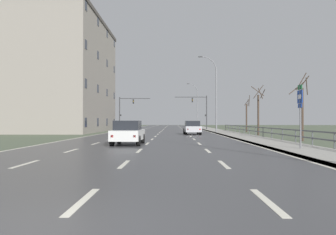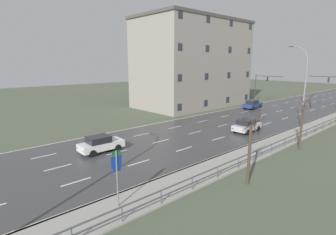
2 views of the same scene
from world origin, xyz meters
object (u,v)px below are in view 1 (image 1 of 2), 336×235
at_px(street_lamp_midground, 215,95).
at_px(brick_building, 61,76).
at_px(car_near_left, 134,126).
at_px(car_distant, 128,132).
at_px(highway_sign, 300,108).
at_px(car_far_right, 192,128).
at_px(street_lamp_distant, 197,106).
at_px(traffic_signal_left, 126,108).
at_px(traffic_signal_right, 201,107).

distance_m(street_lamp_midground, brick_building, 22.56).
distance_m(car_near_left, car_distant, 32.34).
bearing_deg(highway_sign, car_far_right, 102.15).
height_order(car_near_left, car_distant, same).
xyz_separation_m(street_lamp_distant, car_distant, (-8.59, -57.50, -4.32)).
bearing_deg(brick_building, car_far_right, -29.07).
bearing_deg(street_lamp_midground, car_near_left, 143.89).
relative_size(traffic_signal_left, car_near_left, 1.41).
distance_m(highway_sign, car_distant, 10.45).
height_order(car_far_right, car_distant, same).
bearing_deg(car_near_left, traffic_signal_right, 30.31).
bearing_deg(highway_sign, traffic_signal_right, 92.11).
bearing_deg(car_distant, car_far_right, 73.88).
xyz_separation_m(traffic_signal_right, brick_building, (-21.43, -12.34, 4.00)).
height_order(highway_sign, car_distant, highway_sign).
xyz_separation_m(car_near_left, car_far_right, (8.39, -15.49, 0.00)).
height_order(highway_sign, traffic_signal_left, traffic_signal_left).
xyz_separation_m(street_lamp_distant, traffic_signal_left, (-14.25, -18.72, -1.19)).
relative_size(car_far_right, brick_building, 0.19).
xyz_separation_m(car_far_right, brick_building, (-18.58, 10.33, 7.32)).
bearing_deg(car_distant, street_lamp_distant, 82.42).
relative_size(street_lamp_midground, brick_building, 0.47).
distance_m(traffic_signal_right, car_near_left, 13.74).
distance_m(street_lamp_distant, car_near_left, 28.31).
relative_size(traffic_signal_left, car_distant, 1.43).
distance_m(car_distant, brick_building, 31.05).
xyz_separation_m(street_lamp_distant, brick_building, (-22.06, -30.50, 3.00)).
bearing_deg(street_lamp_midground, traffic_signal_right, 92.31).
relative_size(street_lamp_midground, traffic_signal_left, 1.75).
bearing_deg(traffic_signal_left, car_near_left, -70.19).
bearing_deg(street_lamp_midground, car_far_right, -117.10).
height_order(street_lamp_midground, car_distant, street_lamp_midground).
bearing_deg(car_distant, street_lamp_midground, 70.81).
distance_m(street_lamp_midground, highway_sign, 27.64).
bearing_deg(car_far_right, car_near_left, 116.43).
relative_size(highway_sign, car_near_left, 0.83).
height_order(traffic_signal_left, car_near_left, traffic_signal_left).
bearing_deg(street_lamp_distant, brick_building, -125.88).
bearing_deg(car_far_right, street_lamp_midground, 60.90).
bearing_deg(traffic_signal_left, highway_sign, -70.41).
xyz_separation_m(car_near_left, car_distant, (3.28, -32.17, 0.00)).
bearing_deg(car_near_left, brick_building, -155.37).
height_order(traffic_signal_right, car_near_left, traffic_signal_right).
xyz_separation_m(street_lamp_midground, car_distant, (-8.60, -23.50, -4.25)).
relative_size(car_far_right, car_distant, 1.01).
xyz_separation_m(street_lamp_distant, traffic_signal_right, (-0.63, -18.16, -1.00)).
height_order(street_lamp_distant, car_far_right, street_lamp_distant).
bearing_deg(street_lamp_distant, traffic_signal_left, -127.28).
distance_m(traffic_signal_right, brick_building, 25.06).
relative_size(traffic_signal_left, brick_building, 0.27).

